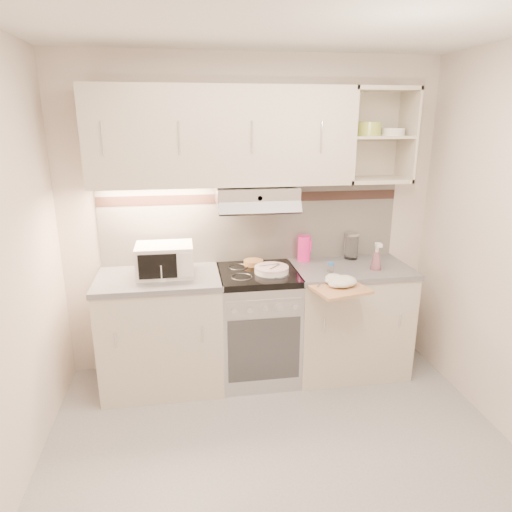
{
  "coord_description": "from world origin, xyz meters",
  "views": [
    {
      "loc": [
        -0.54,
        -2.18,
        2.02
      ],
      "look_at": [
        -0.04,
        0.95,
        1.07
      ],
      "focal_mm": 32.0,
      "sensor_mm": 36.0,
      "label": 1
    }
  ],
  "objects": [
    {
      "name": "ground",
      "position": [
        0.0,
        0.0,
        0.0
      ],
      "size": [
        3.0,
        3.0,
        0.0
      ],
      "primitive_type": "plane",
      "color": "#98989B",
      "rests_on": "ground"
    },
    {
      "name": "room_shell",
      "position": [
        0.0,
        0.37,
        1.63
      ],
      "size": [
        3.04,
        2.84,
        2.52
      ],
      "color": "beige",
      "rests_on": "ground"
    },
    {
      "name": "base_cabinet_left",
      "position": [
        -0.75,
        1.1,
        0.43
      ],
      "size": [
        0.9,
        0.6,
        0.86
      ],
      "primitive_type": "cube",
      "color": "beige",
      "rests_on": "ground"
    },
    {
      "name": "worktop_left",
      "position": [
        -0.75,
        1.1,
        0.88
      ],
      "size": [
        0.92,
        0.62,
        0.04
      ],
      "primitive_type": "cube",
      "color": "slate",
      "rests_on": "base_cabinet_left"
    },
    {
      "name": "base_cabinet_right",
      "position": [
        0.75,
        1.1,
        0.43
      ],
      "size": [
        0.9,
        0.6,
        0.86
      ],
      "primitive_type": "cube",
      "color": "beige",
      "rests_on": "ground"
    },
    {
      "name": "worktop_right",
      "position": [
        0.75,
        1.1,
        0.88
      ],
      "size": [
        0.92,
        0.62,
        0.04
      ],
      "primitive_type": "cube",
      "color": "slate",
      "rests_on": "base_cabinet_right"
    },
    {
      "name": "electric_range",
      "position": [
        0.0,
        1.1,
        0.45
      ],
      "size": [
        0.6,
        0.6,
        0.9
      ],
      "color": "#B7B7BC",
      "rests_on": "ground"
    },
    {
      "name": "microwave",
      "position": [
        -0.7,
        1.12,
        1.02
      ],
      "size": [
        0.42,
        0.32,
        0.23
      ],
      "rotation": [
        0.0,
        0.0,
        0.0
      ],
      "color": "silver",
      "rests_on": "worktop_left"
    },
    {
      "name": "watering_can",
      "position": [
        -0.71,
        1.02,
        0.97
      ],
      "size": [
        0.23,
        0.12,
        0.19
      ],
      "rotation": [
        0.0,
        0.0,
        0.12
      ],
      "color": "silver",
      "rests_on": "worktop_left"
    },
    {
      "name": "plate_stack",
      "position": [
        0.1,
        1.05,
        0.92
      ],
      "size": [
        0.26,
        0.26,
        0.06
      ],
      "rotation": [
        0.0,
        0.0,
        0.41
      ],
      "color": "white",
      "rests_on": "electric_range"
    },
    {
      "name": "bread_loaf",
      "position": [
        -0.01,
        1.26,
        0.92
      ],
      "size": [
        0.16,
        0.16,
        0.04
      ],
      "primitive_type": "cylinder",
      "color": "#AE853F",
      "rests_on": "electric_range"
    },
    {
      "name": "pink_pitcher",
      "position": [
        0.42,
        1.3,
        1.01
      ],
      "size": [
        0.11,
        0.11,
        0.21
      ],
      "rotation": [
        0.0,
        0.0,
        -0.33
      ],
      "color": "#FF2490",
      "rests_on": "worktop_right"
    },
    {
      "name": "glass_jar",
      "position": [
        0.82,
        1.3,
        1.01
      ],
      "size": [
        0.12,
        0.12,
        0.22
      ],
      "rotation": [
        0.0,
        0.0,
        -0.16
      ],
      "color": "silver",
      "rests_on": "worktop_right"
    },
    {
      "name": "spice_jar",
      "position": [
        0.55,
        0.99,
        0.94
      ],
      "size": [
        0.05,
        0.05,
        0.08
      ],
      "rotation": [
        0.0,
        0.0,
        0.0
      ],
      "color": "silver",
      "rests_on": "worktop_right"
    },
    {
      "name": "spray_bottle",
      "position": [
        0.91,
        0.99,
        0.99
      ],
      "size": [
        0.09,
        0.09,
        0.23
      ],
      "rotation": [
        0.0,
        0.0,
        -0.1
      ],
      "color": "pink",
      "rests_on": "worktop_right"
    },
    {
      "name": "cutting_board",
      "position": [
        0.52,
        0.72,
        0.87
      ],
      "size": [
        0.43,
        0.41,
        0.02
      ],
      "primitive_type": "cube",
      "rotation": [
        0.0,
        0.0,
        0.24
      ],
      "color": "tan",
      "rests_on": "base_cabinet_right"
    },
    {
      "name": "dish_towel",
      "position": [
        0.51,
        0.76,
        0.92
      ],
      "size": [
        0.32,
        0.28,
        0.08
      ],
      "primitive_type": null,
      "rotation": [
        0.0,
        0.0,
        -0.16
      ],
      "color": "white",
      "rests_on": "cutting_board"
    }
  ]
}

